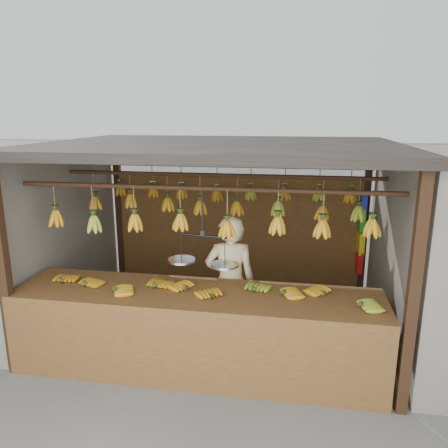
# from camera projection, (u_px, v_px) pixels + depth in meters

# --- Properties ---
(ground) EXTENTS (80.00, 80.00, 0.00)m
(ground) POSITION_uv_depth(u_px,v_px,m) (220.00, 322.00, 5.90)
(ground) COLOR #5B5B57
(stall) EXTENTS (4.30, 3.30, 2.40)m
(stall) POSITION_uv_depth(u_px,v_px,m) (224.00, 174.00, 5.73)
(stall) COLOR black
(stall) RESTS_ON ground
(counter) EXTENTS (3.93, 0.89, 0.96)m
(counter) POSITION_uv_depth(u_px,v_px,m) (194.00, 313.00, 4.55)
(counter) COLOR brown
(counter) RESTS_ON ground
(hanging_bananas) EXTENTS (3.59, 2.25, 0.37)m
(hanging_bananas) POSITION_uv_depth(u_px,v_px,m) (221.00, 207.00, 5.50)
(hanging_bananas) COLOR #BC7F14
(hanging_bananas) RESTS_ON ground
(balance_scale) EXTENTS (0.78, 0.36, 0.81)m
(balance_scale) POSITION_uv_depth(u_px,v_px,m) (203.00, 259.00, 4.64)
(balance_scale) COLOR black
(balance_scale) RESTS_ON ground
(vendor) EXTENTS (0.65, 0.49, 1.62)m
(vendor) POSITION_uv_depth(u_px,v_px,m) (230.00, 282.00, 5.14)
(vendor) COLOR beige
(vendor) RESTS_ON ground
(bag_bundles) EXTENTS (0.08, 0.26, 1.22)m
(bag_bundles) POSITION_uv_depth(u_px,v_px,m) (361.00, 233.00, 6.63)
(bag_bundles) COLOR #1426BF
(bag_bundles) RESTS_ON ground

